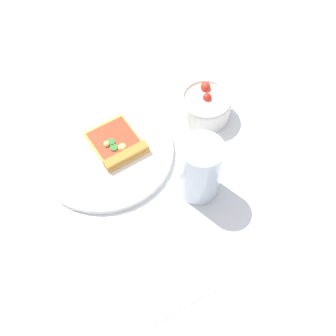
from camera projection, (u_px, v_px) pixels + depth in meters
The scene contains 6 objects.
ground_plane at pixel (119, 146), 0.87m from camera, with size 2.40×2.40×0.00m, color silver.
plate at pixel (105, 151), 0.85m from camera, with size 0.28×0.28×0.01m, color white.
pizza_slice_main at pixel (118, 145), 0.85m from camera, with size 0.10×0.12×0.02m.
salad_bowl at pixel (205, 105), 0.89m from camera, with size 0.11×0.11×0.07m.
soda_glass at pixel (200, 171), 0.76m from camera, with size 0.08×0.08×0.14m.
paper_napkin at pixel (163, 266), 0.73m from camera, with size 0.13×0.16×0.00m, color white.
Camera 1 is at (-0.21, -0.47, 0.71)m, focal length 44.60 mm.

